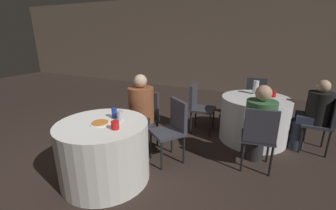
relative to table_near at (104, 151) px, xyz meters
The scene contains 19 objects.
ground_plane 0.43m from the table_near, 153.43° to the right, with size 16.00×16.00×0.00m, color #332621.
wall_back 5.12m from the table_near, 92.24° to the left, with size 16.00×0.06×2.80m.
table_near is the anchor object (origin of this frame).
table_far 2.44m from the table_near, 51.93° to the left, with size 1.08×1.08×0.73m.
chair_near_north 0.96m from the table_near, 90.08° to the left, with size 0.40×0.41×0.87m.
chair_near_northeast 0.96m from the table_near, 53.81° to the left, with size 0.56×0.56×0.87m.
chair_far_south 1.92m from the table_near, 30.78° to the left, with size 0.45×0.46×0.87m.
chair_far_east 3.13m from the table_near, 38.23° to the left, with size 0.41×0.41×0.87m.
chair_far_north 3.20m from the table_near, 63.71° to the left, with size 0.43×0.44×0.87m.
chair_far_west 1.93m from the table_near, 73.22° to the left, with size 0.44×0.43×0.87m.
person_black_shirt 3.00m from the table_near, 40.13° to the left, with size 0.51×0.34×1.10m.
person_green_jacket 1.99m from the table_near, 34.91° to the left, with size 0.40×0.52×1.13m.
person_floral_shirt 0.83m from the table_near, 90.08° to the left, with size 0.37×0.53×1.17m.
pizza_plate_near 0.38m from the table_near, 123.56° to the right, with size 0.25×0.25×0.02m.
soda_can_silver 0.48m from the table_near, 48.66° to the left, with size 0.07×0.07×0.12m.
soda_can_blue 0.48m from the table_near, 83.76° to the left, with size 0.07×0.07×0.12m.
cup_near 0.49m from the table_near, 14.30° to the right, with size 0.09×0.09×0.09m.
bottle_far 2.66m from the table_near, 56.15° to the left, with size 0.09×0.09×0.23m.
cup_far 2.75m from the table_near, 50.05° to the left, with size 0.08×0.08×0.10m.
Camera 1 is at (1.93, -1.72, 1.72)m, focal length 24.00 mm.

